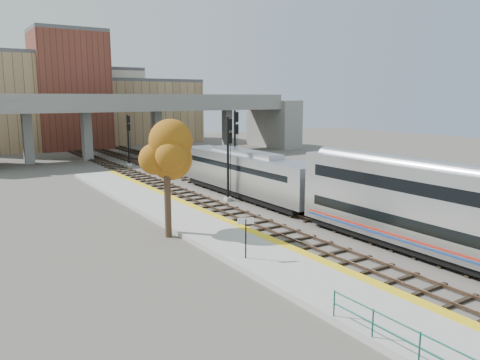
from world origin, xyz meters
TOP-DOWN VIEW (x-y plane):
  - ground at (0.00, 0.00)m, footprint 160.00×160.00m
  - platform at (-7.25, 0.00)m, footprint 4.50×60.00m
  - yellow_strip at (-5.35, 0.00)m, footprint 0.70×60.00m
  - tracks at (0.93, 12.50)m, footprint 10.70×95.00m
  - overpass at (4.92, 45.00)m, footprint 54.00×12.00m
  - buildings_far at (1.26, 66.57)m, footprint 43.00×21.00m
  - parking_lot at (14.00, 28.00)m, footprint 14.00×18.00m
  - locomotive at (1.00, 10.37)m, footprint 3.02×19.05m
  - signal_mast_near at (-1.10, 9.84)m, footprint 0.60×0.64m
  - signal_mast_mid at (3.00, 15.25)m, footprint 0.60×0.64m
  - signal_mast_far at (-1.10, 35.37)m, footprint 0.60×0.64m
  - station_sign at (-8.60, -4.32)m, footprint 0.85×0.39m
  - tree at (-10.05, 2.72)m, footprint 3.60×3.60m
  - car_a at (12.16, 21.96)m, footprint 2.14×3.94m
  - car_b at (14.25, 27.69)m, footprint 2.36×3.51m
  - car_c at (17.57, 30.94)m, footprint 1.84×3.93m

SIDE VIEW (x-z plane):
  - ground at x=0.00m, z-range 0.00..0.00m
  - parking_lot at x=14.00m, z-range 0.00..0.04m
  - tracks at x=0.93m, z-range -0.05..0.20m
  - platform at x=-7.25m, z-range 0.00..0.35m
  - yellow_strip at x=-5.35m, z-range 0.35..0.36m
  - car_b at x=14.25m, z-range 0.04..1.13m
  - car_c at x=17.57m, z-range 0.04..1.15m
  - car_a at x=12.16m, z-range 0.04..1.31m
  - station_sign at x=-8.60m, z-range 0.84..3.12m
  - locomotive at x=1.00m, z-range 0.23..4.33m
  - signal_mast_far at x=-1.10m, z-range -0.08..6.68m
  - signal_mast_near at x=-1.10m, z-range 0.03..7.41m
  - signal_mast_mid at x=3.00m, z-range 0.10..7.86m
  - tree at x=-10.05m, z-range 1.84..9.47m
  - overpass at x=4.92m, z-range 1.06..10.56m
  - buildings_far at x=1.26m, z-range -2.42..18.18m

